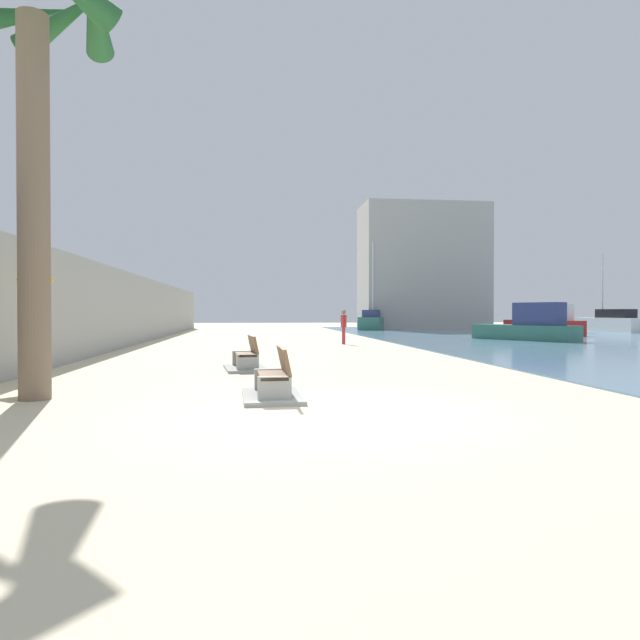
# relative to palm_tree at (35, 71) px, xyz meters

# --- Properties ---
(ground_plane) EXTENTS (120.00, 120.00, 0.00)m
(ground_plane) POSITION_rel_palm_tree_xyz_m (5.40, 15.78, -6.17)
(ground_plane) COLOR beige
(seawall) EXTENTS (0.80, 64.00, 3.53)m
(seawall) POSITION_rel_palm_tree_xyz_m (-2.10, 15.78, -4.41)
(seawall) COLOR #9E9E99
(seawall) RESTS_ON ground
(palm_tree) EXTENTS (3.43, 3.49, 8.46)m
(palm_tree) POSITION_rel_palm_tree_xyz_m (0.00, 0.00, 0.00)
(palm_tree) COLOR #7A6651
(palm_tree) RESTS_ON ground
(bench_near) EXTENTS (1.17, 2.14, 0.98)m
(bench_near) POSITION_rel_palm_tree_xyz_m (4.45, -0.42, -5.93)
(bench_near) COLOR #9E9E99
(bench_near) RESTS_ON ground
(bench_far) EXTENTS (1.32, 2.21, 0.98)m
(bench_far) POSITION_rel_palm_tree_xyz_m (3.88, 5.09, -5.93)
(bench_far) COLOR #9E9E99
(bench_far) RESTS_ON ground
(person_walking) EXTENTS (0.26, 0.51, 1.76)m
(person_walking) POSITION_rel_palm_tree_xyz_m (8.69, 17.55, -5.13)
(person_walking) COLOR #B22D33
(person_walking) RESTS_ON ground
(boat_far_left) EXTENTS (3.07, 6.73, 2.12)m
(boat_far_left) POSITION_rel_palm_tree_xyz_m (24.62, 27.18, -5.35)
(boat_far_left) COLOR red
(boat_far_left) RESTS_ON water_bay
(boat_distant) EXTENTS (4.42, 6.15, 2.14)m
(boat_distant) POSITION_rel_palm_tree_xyz_m (19.70, 19.75, -5.36)
(boat_distant) COLOR #337060
(boat_distant) RESTS_ON water_bay
(boat_nearest) EXTENTS (3.57, 5.59, 8.01)m
(boat_nearest) POSITION_rel_palm_tree_xyz_m (14.97, 40.24, -5.40)
(boat_nearest) COLOR #337060
(boat_nearest) RESTS_ON water_bay
(boat_outer) EXTENTS (2.49, 7.71, 6.41)m
(boat_outer) POSITION_rel_palm_tree_xyz_m (32.99, 32.74, -5.40)
(boat_outer) COLOR white
(boat_outer) RESTS_ON water_bay
(pedestrian_sign) EXTENTS (0.85, 0.08, 2.81)m
(pedestrian_sign) POSITION_rel_palm_tree_xyz_m (-0.91, 2.53, -4.42)
(pedestrian_sign) COLOR slate
(pedestrian_sign) RESTS_ON ground
(harbor_building) EXTENTS (12.00, 6.00, 12.08)m
(harbor_building) POSITION_rel_palm_tree_xyz_m (20.76, 43.78, -0.13)
(harbor_building) COLOR #ADAAA3
(harbor_building) RESTS_ON ground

